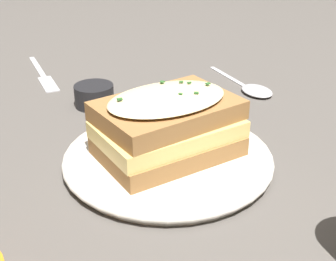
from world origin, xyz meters
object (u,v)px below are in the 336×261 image
Objects in this scene: sandwich at (168,126)px; condiment_pot at (94,95)px; spoon at (253,89)px; fork at (44,77)px; dinner_plate at (168,158)px.

sandwich is 3.18× the size of condiment_pot.
sandwich reaches higher than spoon.
sandwich is 0.36m from fork.
dinner_plate is 0.36m from fork.
dinner_plate is 0.27m from spoon.
sandwich is 0.21m from condiment_pot.
dinner_plate is at bearing 97.30° from sandwich.
spoon is at bearing -167.13° from condiment_pot.
fork is 1.12× the size of spoon.
spoon is 0.25m from condiment_pot.
fork is 0.36m from spoon.
dinner_plate reaches higher than spoon.
condiment_pot reaches higher than spoon.
dinner_plate is 1.31× the size of sandwich.
fork is 3.10× the size of condiment_pot.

